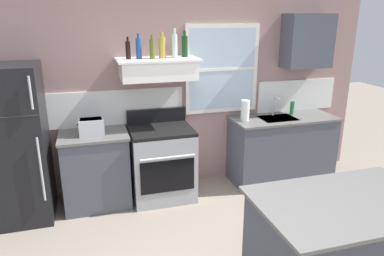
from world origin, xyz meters
name	(u,v)px	position (x,y,z in m)	size (l,w,h in m)	color
back_wall	(176,86)	(0.03, 2.23, 1.35)	(5.40, 0.11, 2.70)	gray
refrigerator	(13,145)	(-1.90, 1.84, 0.87)	(0.70, 0.72, 1.75)	black
counter_left_of_stove	(96,169)	(-1.05, 1.90, 0.46)	(0.79, 0.63, 0.91)	#474C56
toaster	(91,126)	(-1.06, 1.86, 1.01)	(0.30, 0.20, 0.19)	silver
stove_range	(162,162)	(-0.25, 1.86, 0.46)	(0.76, 0.69, 1.09)	#9EA0A5
range_hood_shelf	(158,69)	(-0.25, 1.96, 1.62)	(0.96, 0.52, 0.24)	white
bottle_balsamic_dark	(128,50)	(-0.59, 1.97, 1.85)	(0.06, 0.06, 0.25)	black
bottle_blue_liqueur	(139,48)	(-0.46, 1.97, 1.87)	(0.07, 0.07, 0.29)	#1E478C
bottle_olive_oil_square	(152,49)	(-0.32, 1.92, 1.86)	(0.06, 0.06, 0.27)	#4C601E
bottle_champagne_gold_foil	(162,47)	(-0.19, 1.96, 1.87)	(0.08, 0.08, 0.30)	#B29333
bottle_clear_tall	(175,46)	(-0.05, 1.94, 1.89)	(0.06, 0.06, 0.34)	silver
bottle_dark_green_wine	(185,46)	(0.10, 2.02, 1.87)	(0.07, 0.07, 0.31)	#143819
counter_right_with_sink	(281,148)	(1.45, 1.90, 0.46)	(1.43, 0.63, 0.91)	#474C56
sink_faucet	(274,103)	(1.35, 2.00, 1.08)	(0.03, 0.17, 0.28)	silver
paper_towel_roll	(245,110)	(0.88, 1.90, 1.04)	(0.11, 0.11, 0.27)	white
dish_soap_bottle	(292,108)	(1.63, 2.00, 1.00)	(0.06, 0.06, 0.18)	#268C3F
kitchen_island	(342,252)	(0.74, -0.28, 0.46)	(1.40, 0.90, 0.91)	#474C56
upper_cabinet_right	(307,41)	(1.80, 2.04, 1.90)	(0.64, 0.32, 0.70)	#474C56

